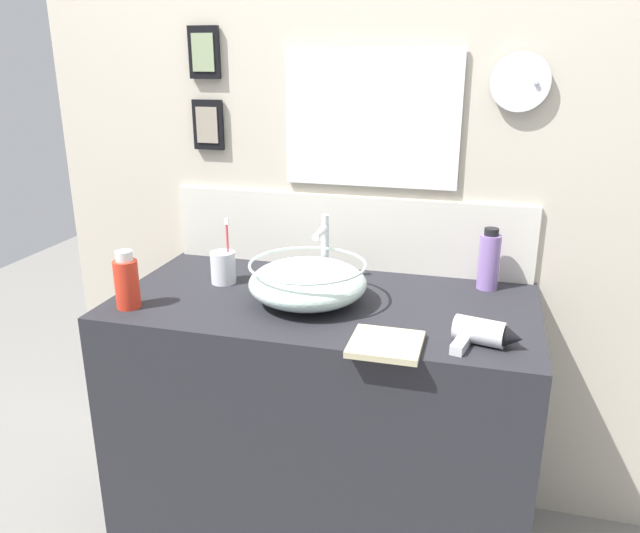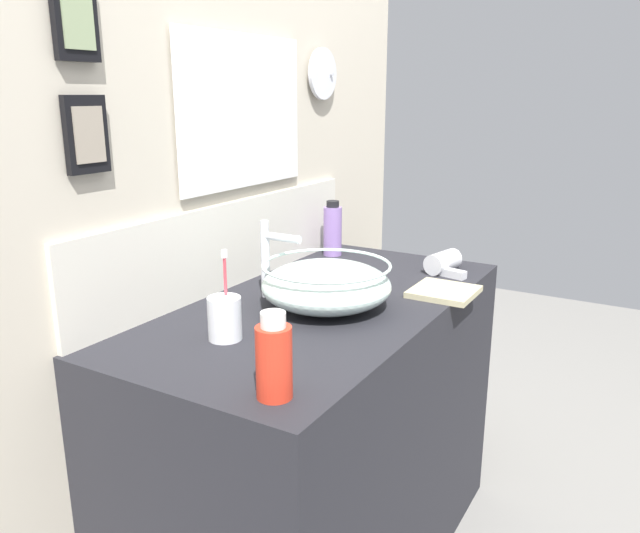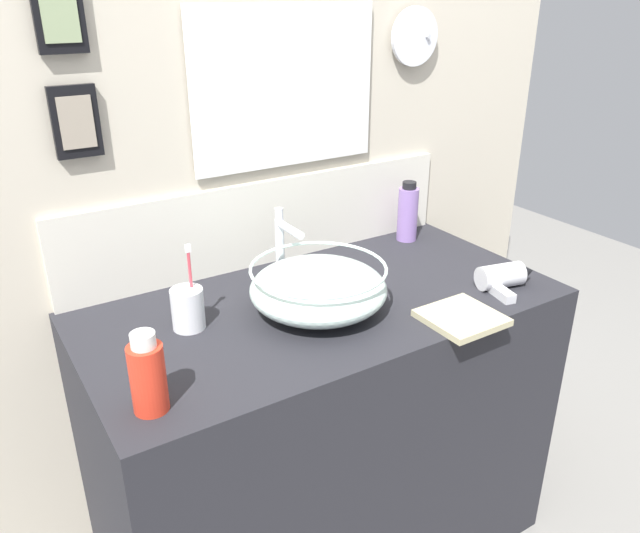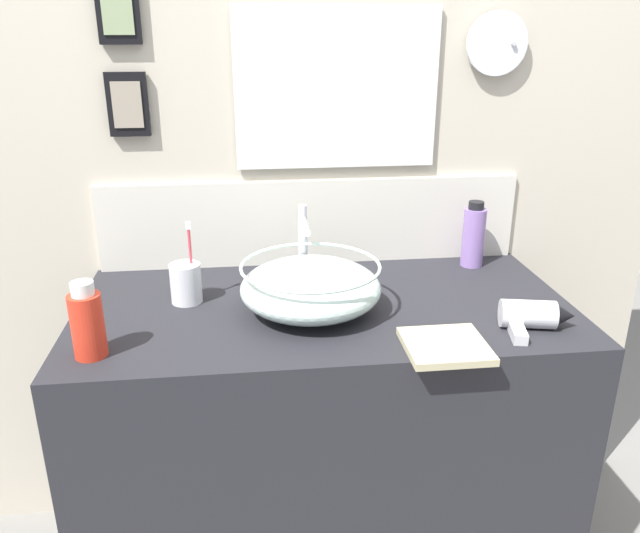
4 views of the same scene
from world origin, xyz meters
name	(u,v)px [view 1 (image 1 of 4)]	position (x,y,z in m)	size (l,w,h in m)	color
ground_plane	(323,531)	(0.00, 0.00, 0.00)	(6.00, 6.00, 0.00)	gray
vanity_counter	(324,423)	(0.00, 0.00, 0.41)	(1.20, 0.61, 0.82)	#232328
back_panel	(352,134)	(0.00, 0.33, 1.26)	(2.07, 0.10, 2.52)	beige
glass_bowl_sink	(308,282)	(-0.04, -0.03, 0.89)	(0.33, 0.33, 0.12)	silver
faucet	(324,245)	(-0.04, 0.14, 0.95)	(0.02, 0.12, 0.21)	silver
hair_drier	(484,334)	(0.45, -0.18, 0.85)	(0.17, 0.13, 0.06)	silver
toothbrush_cup	(223,267)	(-0.34, 0.06, 0.87)	(0.08, 0.08, 0.20)	silver
shampoo_bottle	(489,260)	(0.45, 0.22, 0.91)	(0.06, 0.06, 0.19)	#8C6BB2
lotion_bottle	(127,282)	(-0.51, -0.20, 0.90)	(0.07, 0.07, 0.16)	red
hand_towel	(386,344)	(0.22, -0.26, 0.83)	(0.17, 0.17, 0.02)	tan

